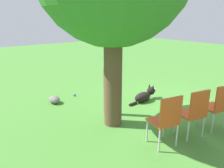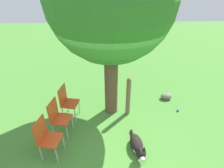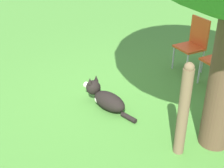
% 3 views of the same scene
% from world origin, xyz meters
% --- Properties ---
extents(ground_plane, '(30.00, 30.00, 0.00)m').
position_xyz_m(ground_plane, '(0.00, 0.00, 0.00)').
color(ground_plane, '#478433').
extents(dog, '(0.33, 1.05, 0.41)m').
position_xyz_m(dog, '(0.46, -0.42, 0.15)').
color(dog, black).
rests_on(dog, ground_plane).
extents(fence_post, '(0.13, 0.13, 1.20)m').
position_xyz_m(fence_post, '(0.40, 0.94, 0.61)').
color(fence_post, brown).
rests_on(fence_post, ground_plane).
extents(red_chair_0, '(0.50, 0.52, 0.97)m').
position_xyz_m(red_chair_0, '(-1.55, -0.39, 0.55)').
color(red_chair_0, '#D14C1E').
rests_on(red_chair_0, ground_plane).
extents(red_chair_1, '(0.50, 0.52, 0.97)m').
position_xyz_m(red_chair_1, '(-1.45, 0.26, 0.55)').
color(red_chair_1, '#D14C1E').
rests_on(red_chair_1, ground_plane).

